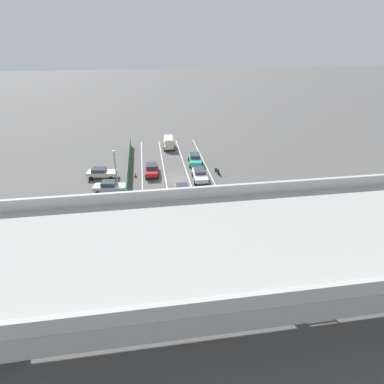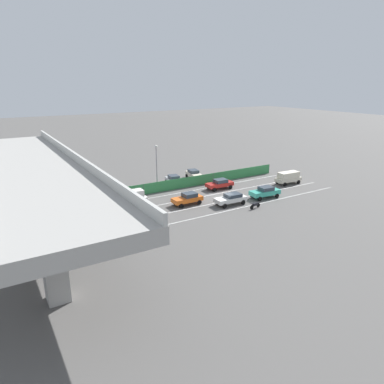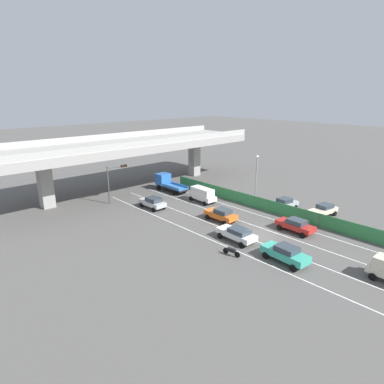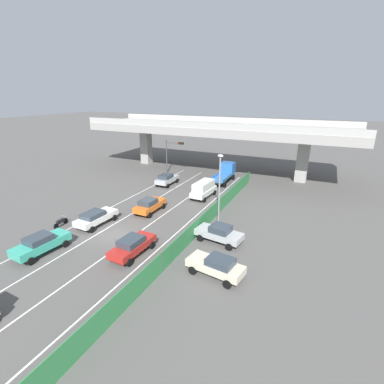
{
  "view_description": "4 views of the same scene",
  "coord_description": "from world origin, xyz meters",
  "px_view_note": "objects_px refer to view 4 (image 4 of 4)",
  "views": [
    {
      "loc": [
        4.11,
        41.93,
        19.5
      ],
      "look_at": [
        -1.13,
        7.29,
        1.38
      ],
      "focal_mm": 29.28,
      "sensor_mm": 36.0,
      "label": 1
    },
    {
      "loc": [
        -40.1,
        29.78,
        16.48
      ],
      "look_at": [
        -1.8,
        6.42,
        2.33
      ],
      "focal_mm": 32.83,
      "sensor_mm": 36.0,
      "label": 2
    },
    {
      "loc": [
        -29.21,
        -20.0,
        15.39
      ],
      "look_at": [
        0.74,
        12.43,
        2.25
      ],
      "focal_mm": 30.84,
      "sensor_mm": 36.0,
      "label": 3
    },
    {
      "loc": [
        17.02,
        -18.6,
        12.81
      ],
      "look_at": [
        2.97,
        10.87,
        1.39
      ],
      "focal_mm": 26.27,
      "sensor_mm": 36.0,
      "label": 4
    }
  ],
  "objects_px": {
    "car_taxi_orange": "(150,205)",
    "motorcycle": "(61,222)",
    "traffic_light": "(172,151)",
    "traffic_cone": "(162,254)",
    "car_taxi_teal": "(41,243)",
    "parked_wagon_silver": "(219,233)",
    "car_van_white": "(204,189)",
    "parked_sedan_cream": "(216,265)",
    "street_lamp": "(220,183)",
    "car_sedan_silver": "(167,179)",
    "car_sedan_red": "(132,245)",
    "flatbed_truck_blue": "(226,172)",
    "car_hatchback_white": "(96,217)"
  },
  "relations": [
    {
      "from": "motorcycle",
      "to": "traffic_cone",
      "type": "bearing_deg",
      "value": -2.51
    },
    {
      "from": "car_sedan_silver",
      "to": "parked_sedan_cream",
      "type": "bearing_deg",
      "value": -50.45
    },
    {
      "from": "car_van_white",
      "to": "traffic_cone",
      "type": "bearing_deg",
      "value": -80.09
    },
    {
      "from": "motorcycle",
      "to": "car_taxi_orange",
      "type": "bearing_deg",
      "value": 48.68
    },
    {
      "from": "car_taxi_orange",
      "to": "motorcycle",
      "type": "height_order",
      "value": "car_taxi_orange"
    },
    {
      "from": "traffic_light",
      "to": "street_lamp",
      "type": "height_order",
      "value": "street_lamp"
    },
    {
      "from": "car_hatchback_white",
      "to": "parked_wagon_silver",
      "type": "height_order",
      "value": "parked_wagon_silver"
    },
    {
      "from": "parked_wagon_silver",
      "to": "street_lamp",
      "type": "xyz_separation_m",
      "value": [
        -1.5,
        3.82,
        3.52
      ]
    },
    {
      "from": "car_sedan_red",
      "to": "parked_sedan_cream",
      "type": "relative_size",
      "value": 1.01
    },
    {
      "from": "car_van_white",
      "to": "flatbed_truck_blue",
      "type": "distance_m",
      "value": 8.56
    },
    {
      "from": "traffic_light",
      "to": "parked_sedan_cream",
      "type": "bearing_deg",
      "value": -54.38
    },
    {
      "from": "car_taxi_orange",
      "to": "street_lamp",
      "type": "distance_m",
      "value": 8.81
    },
    {
      "from": "flatbed_truck_blue",
      "to": "motorcycle",
      "type": "relative_size",
      "value": 3.19
    },
    {
      "from": "parked_sedan_cream",
      "to": "traffic_light",
      "type": "bearing_deg",
      "value": 125.62
    },
    {
      "from": "car_sedan_silver",
      "to": "motorcycle",
      "type": "height_order",
      "value": "car_sedan_silver"
    },
    {
      "from": "car_sedan_silver",
      "to": "flatbed_truck_blue",
      "type": "relative_size",
      "value": 0.68
    },
    {
      "from": "parked_wagon_silver",
      "to": "street_lamp",
      "type": "height_order",
      "value": "street_lamp"
    },
    {
      "from": "car_taxi_orange",
      "to": "parked_wagon_silver",
      "type": "xyz_separation_m",
      "value": [
        9.55,
        -3.0,
        -0.02
      ]
    },
    {
      "from": "motorcycle",
      "to": "traffic_cone",
      "type": "relative_size",
      "value": 2.82
    },
    {
      "from": "motorcycle",
      "to": "street_lamp",
      "type": "height_order",
      "value": "street_lamp"
    },
    {
      "from": "car_van_white",
      "to": "parked_sedan_cream",
      "type": "distance_m",
      "value": 16.77
    },
    {
      "from": "street_lamp",
      "to": "parked_sedan_cream",
      "type": "bearing_deg",
      "value": -70.54
    },
    {
      "from": "car_van_white",
      "to": "parked_sedan_cream",
      "type": "xyz_separation_m",
      "value": [
        7.49,
        -15.01,
        -0.35
      ]
    },
    {
      "from": "car_sedan_silver",
      "to": "traffic_cone",
      "type": "distance_m",
      "value": 19.81
    },
    {
      "from": "car_taxi_orange",
      "to": "parked_wagon_silver",
      "type": "relative_size",
      "value": 0.96
    },
    {
      "from": "car_van_white",
      "to": "street_lamp",
      "type": "relative_size",
      "value": 0.63
    },
    {
      "from": "car_hatchback_white",
      "to": "motorcycle",
      "type": "height_order",
      "value": "car_hatchback_white"
    },
    {
      "from": "flatbed_truck_blue",
      "to": "car_hatchback_white",
      "type": "bearing_deg",
      "value": -108.16
    },
    {
      "from": "car_taxi_orange",
      "to": "traffic_cone",
      "type": "distance_m",
      "value": 9.78
    },
    {
      "from": "car_sedan_red",
      "to": "parked_sedan_cream",
      "type": "bearing_deg",
      "value": 2.36
    },
    {
      "from": "car_taxi_teal",
      "to": "parked_wagon_silver",
      "type": "distance_m",
      "value": 15.37
    },
    {
      "from": "car_taxi_teal",
      "to": "motorcycle",
      "type": "bearing_deg",
      "value": 122.67
    },
    {
      "from": "car_taxi_teal",
      "to": "flatbed_truck_blue",
      "type": "distance_m",
      "value": 27.9
    },
    {
      "from": "traffic_light",
      "to": "car_taxi_teal",
      "type": "bearing_deg",
      "value": -84.89
    },
    {
      "from": "car_hatchback_white",
      "to": "parked_wagon_silver",
      "type": "bearing_deg",
      "value": 9.74
    },
    {
      "from": "motorcycle",
      "to": "parked_sedan_cream",
      "type": "xyz_separation_m",
      "value": [
        17.27,
        -0.9,
        0.42
      ]
    },
    {
      "from": "car_taxi_orange",
      "to": "traffic_light",
      "type": "relative_size",
      "value": 0.79
    },
    {
      "from": "car_sedan_silver",
      "to": "traffic_cone",
      "type": "xyz_separation_m",
      "value": [
        9.65,
        -17.29,
        -0.59
      ]
    },
    {
      "from": "car_van_white",
      "to": "car_hatchback_white",
      "type": "height_order",
      "value": "car_van_white"
    },
    {
      "from": "car_hatchback_white",
      "to": "traffic_light",
      "type": "distance_m",
      "value": 21.28
    },
    {
      "from": "car_sedan_silver",
      "to": "car_hatchback_white",
      "type": "bearing_deg",
      "value": -88.77
    },
    {
      "from": "car_taxi_teal",
      "to": "car_hatchback_white",
      "type": "bearing_deg",
      "value": 87.7
    },
    {
      "from": "parked_sedan_cream",
      "to": "traffic_cone",
      "type": "relative_size",
      "value": 6.53
    },
    {
      "from": "parked_wagon_silver",
      "to": "car_taxi_teal",
      "type": "bearing_deg",
      "value": -147.26
    },
    {
      "from": "car_taxi_orange",
      "to": "parked_wagon_silver",
      "type": "bearing_deg",
      "value": -17.43
    },
    {
      "from": "flatbed_truck_blue",
      "to": "traffic_light",
      "type": "height_order",
      "value": "traffic_light"
    },
    {
      "from": "car_sedan_silver",
      "to": "car_hatchback_white",
      "type": "relative_size",
      "value": 0.91
    },
    {
      "from": "car_sedan_red",
      "to": "car_van_white",
      "type": "relative_size",
      "value": 0.98
    },
    {
      "from": "street_lamp",
      "to": "traffic_cone",
      "type": "xyz_separation_m",
      "value": [
        -1.85,
        -8.36,
        -4.08
      ]
    },
    {
      "from": "car_sedan_silver",
      "to": "car_hatchback_white",
      "type": "height_order",
      "value": "car_sedan_silver"
    }
  ]
}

